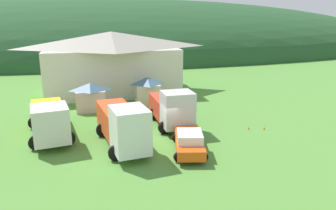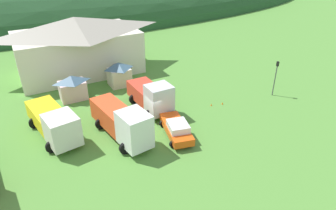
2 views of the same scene
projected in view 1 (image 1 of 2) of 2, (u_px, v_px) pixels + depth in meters
The scene contains 11 objects.
ground_plane at pixel (161, 136), 26.30m from camera, with size 200.00×200.00×0.00m, color #518C38.
forested_hill_backdrop at pixel (111, 53), 84.31m from camera, with size 172.80×60.00×27.10m, color #234C28.
depot_building at pixel (112, 61), 40.63m from camera, with size 17.05×10.24×7.57m.
play_shed_cream at pixel (147, 90), 35.38m from camera, with size 2.78×2.57×3.04m.
play_shed_pink at pixel (91, 97), 32.98m from camera, with size 3.14×2.29×2.91m.
flatbed_truck_yellow at pixel (49, 119), 25.55m from camera, with size 4.10×8.56×3.18m.
heavy_rig_white at pixel (122, 124), 23.76m from camera, with size 3.74×8.36×3.59m.
tow_truck_silver at pixel (172, 108), 28.24m from camera, with size 3.42×6.70×3.51m.
service_pickup_orange at pixel (189, 141), 23.16m from camera, with size 3.06×5.57×1.66m.
traffic_cone_near_pickup at pixel (264, 130), 27.88m from camera, with size 0.36×0.36×0.54m, color orange.
traffic_cone_mid_row at pixel (248, 130), 27.89m from camera, with size 0.36×0.36×0.52m, color orange.
Camera 1 is at (-5.17, -24.10, 9.53)m, focal length 34.62 mm.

